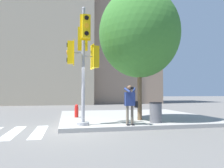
% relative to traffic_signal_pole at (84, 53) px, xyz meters
% --- Properties ---
extents(ground_plane, '(160.00, 160.00, 0.00)m').
position_rel_traffic_signal_pole_xyz_m(ground_plane, '(-0.45, -0.25, -3.06)').
color(ground_plane, slate).
extents(sidewalk_corner, '(8.00, 8.00, 0.17)m').
position_rel_traffic_signal_pole_xyz_m(sidewalk_corner, '(3.05, 3.25, -2.98)').
color(sidewalk_corner, '#9E9B96').
rests_on(sidewalk_corner, ground_plane).
extents(traffic_signal_pole, '(1.34, 1.34, 4.81)m').
position_rel_traffic_signal_pole_xyz_m(traffic_signal_pole, '(0.00, 0.00, 0.00)').
color(traffic_signal_pole, '#939399').
rests_on(traffic_signal_pole, sidewalk_corner).
extents(person_photographer, '(0.58, 0.54, 1.60)m').
position_rel_traffic_signal_pole_xyz_m(person_photographer, '(1.85, -0.39, -1.94)').
color(person_photographer, black).
rests_on(person_photographer, sidewalk_corner).
extents(street_tree, '(3.89, 3.89, 6.30)m').
position_rel_traffic_signal_pole_xyz_m(street_tree, '(2.76, 1.09, 1.27)').
color(street_tree, brown).
rests_on(street_tree, sidewalk_corner).
extents(fire_hydrant, '(0.21, 0.27, 0.68)m').
position_rel_traffic_signal_pole_xyz_m(fire_hydrant, '(-0.13, 2.89, -2.56)').
color(fire_hydrant, red).
rests_on(fire_hydrant, sidewalk_corner).
extents(trash_bin, '(0.55, 0.55, 0.88)m').
position_rel_traffic_signal_pole_xyz_m(trash_bin, '(3.16, 0.10, -2.45)').
color(trash_bin, '#5B5B60').
rests_on(trash_bin, sidewalk_corner).
extents(building_left, '(16.17, 8.96, 17.85)m').
position_rel_traffic_signal_pole_xyz_m(building_left, '(-5.31, 21.88, 5.88)').
color(building_left, tan).
rests_on(building_left, ground_plane).
extents(building_right, '(12.50, 8.89, 20.01)m').
position_rel_traffic_signal_pole_xyz_m(building_right, '(6.25, 23.35, 6.96)').
color(building_right, gray).
rests_on(building_right, ground_plane).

